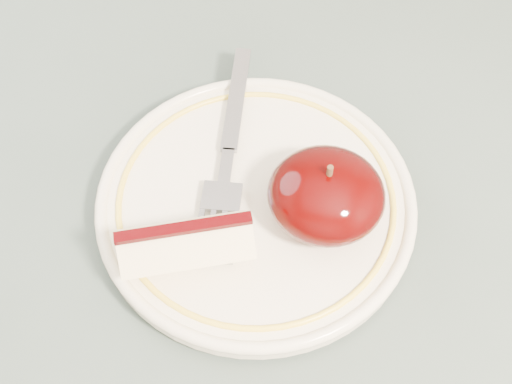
% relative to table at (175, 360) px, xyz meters
% --- Properties ---
extents(table, '(0.90, 0.90, 0.75)m').
position_rel_table_xyz_m(table, '(0.00, 0.00, 0.00)').
color(table, brown).
rests_on(table, ground).
extents(plate, '(0.22, 0.22, 0.02)m').
position_rel_table_xyz_m(plate, '(0.04, 0.09, 0.10)').
color(plate, beige).
rests_on(plate, table).
extents(apple_half, '(0.08, 0.07, 0.06)m').
position_rel_table_xyz_m(apple_half, '(0.09, 0.09, 0.13)').
color(apple_half, black).
rests_on(apple_half, plate).
extents(apple_wedge, '(0.09, 0.07, 0.04)m').
position_rel_table_xyz_m(apple_wedge, '(0.01, 0.04, 0.12)').
color(apple_wedge, '#F8E9B7').
rests_on(apple_wedge, plate).
extents(fork, '(0.04, 0.19, 0.00)m').
position_rel_table_xyz_m(fork, '(0.02, 0.12, 0.11)').
color(fork, '#95989D').
rests_on(fork, plate).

